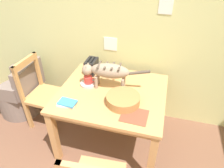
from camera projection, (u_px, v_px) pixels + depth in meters
wall_rear at (122, 26)px, 2.42m from camera, size 5.26×0.11×2.50m
dining_table at (112, 98)px, 2.23m from camera, size 1.14×0.99×0.75m
cat at (107, 71)px, 2.13m from camera, size 0.72×0.18×0.29m
saucer_bowl at (88, 84)px, 2.28m from camera, size 0.18×0.18×0.03m
coffee_mug at (88, 80)px, 2.25m from camera, size 0.13×0.09×0.08m
magazine at (134, 116)px, 1.87m from camera, size 0.25×0.23×0.01m
book_stack at (67, 103)px, 2.00m from camera, size 0.19×0.13×0.04m
wicker_basket at (123, 99)px, 2.00m from camera, size 0.34×0.34×0.09m
toaster at (92, 66)px, 2.46m from camera, size 0.12×0.20×0.18m
wooden_chair_far at (43, 94)px, 2.61m from camera, size 0.44×0.44×0.94m
wicker_armchair at (21, 95)px, 2.91m from camera, size 0.61×0.62×0.78m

